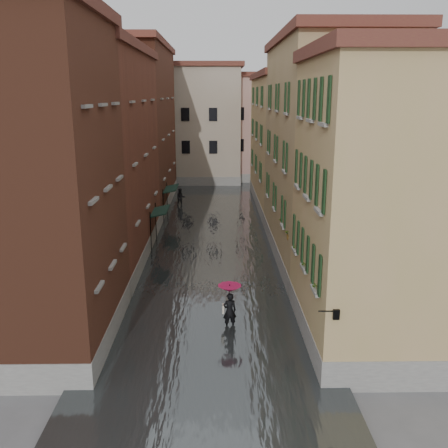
{
  "coord_description": "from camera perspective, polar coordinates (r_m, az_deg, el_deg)",
  "views": [
    {
      "loc": [
        0.34,
        -21.41,
        10.19
      ],
      "look_at": [
        0.76,
        6.0,
        3.0
      ],
      "focal_mm": 40.0,
      "sensor_mm": 36.0,
      "label": 1
    }
  ],
  "objects": [
    {
      "name": "building_left_mid",
      "position": [
        31.53,
        -14.44,
        7.06
      ],
      "size": [
        6.0,
        14.0,
        12.5
      ],
      "primitive_type": "cube",
      "color": "brown",
      "rests_on": "ground"
    },
    {
      "name": "awning_far",
      "position": [
        41.7,
        -6.13,
        3.95
      ],
      "size": [
        1.09,
        3.25,
        2.8
      ],
      "color": "black",
      "rests_on": "ground"
    },
    {
      "name": "building_right_near",
      "position": [
        21.0,
        17.64,
        1.79
      ],
      "size": [
        6.0,
        8.0,
        11.5
      ],
      "primitive_type": "cube",
      "color": "tan",
      "rests_on": "ground"
    },
    {
      "name": "building_end_pink",
      "position": [
        61.81,
        4.46,
        10.77
      ],
      "size": [
        10.0,
        9.0,
        12.0
      ],
      "primitive_type": "cube",
      "color": "tan",
      "rests_on": "ground"
    },
    {
      "name": "building_right_far",
      "position": [
        46.11,
        7.53,
        9.05
      ],
      "size": [
        6.0,
        16.0,
        11.5
      ],
      "primitive_type": "cube",
      "color": "tan",
      "rests_on": "ground"
    },
    {
      "name": "building_end_cream",
      "position": [
        59.62,
        -4.16,
        11.11
      ],
      "size": [
        12.0,
        9.0,
        13.0
      ],
      "primitive_type": "cube",
      "color": "#B3A48E",
      "rests_on": "ground"
    },
    {
      "name": "wall_lantern",
      "position": [
        17.47,
        12.6,
        -9.97
      ],
      "size": [
        0.71,
        0.22,
        0.35
      ],
      "color": "black",
      "rests_on": "ground"
    },
    {
      "name": "pedestrian_far",
      "position": [
        46.12,
        -4.98,
        3.0
      ],
      "size": [
        0.99,
        0.85,
        1.77
      ],
      "primitive_type": "imported",
      "rotation": [
        0.0,
        0.0,
        0.23
      ],
      "color": "black",
      "rests_on": "ground"
    },
    {
      "name": "building_left_far",
      "position": [
        46.11,
        -10.2,
        10.51
      ],
      "size": [
        6.0,
        16.0,
        14.0
      ],
      "primitive_type": "cube",
      "color": "brown",
      "rests_on": "ground"
    },
    {
      "name": "awning_near",
      "position": [
        33.81,
        -7.36,
        1.36
      ],
      "size": [
        1.09,
        2.88,
        2.8
      ],
      "color": "black",
      "rests_on": "ground"
    },
    {
      "name": "window_planters",
      "position": [
        23.28,
        8.51,
        -2.15
      ],
      "size": [
        0.59,
        10.75,
        0.84
      ],
      "color": "brown",
      "rests_on": "ground"
    },
    {
      "name": "ground",
      "position": [
        23.72,
        -1.64,
        -10.76
      ],
      "size": [
        120.0,
        120.0,
        0.0
      ],
      "primitive_type": "plane",
      "color": "#58595B",
      "rests_on": "ground"
    },
    {
      "name": "floodwater",
      "position": [
        35.86,
        -1.38,
        -1.65
      ],
      "size": [
        10.0,
        60.0,
        0.2
      ],
      "primitive_type": "cube",
      "color": "#3C4143",
      "rests_on": "ground"
    },
    {
      "name": "building_left_near",
      "position": [
        21.08,
        -21.29,
        3.61
      ],
      "size": [
        6.0,
        8.0,
        13.0
      ],
      "primitive_type": "cube",
      "color": "brown",
      "rests_on": "ground"
    },
    {
      "name": "pedestrian_main",
      "position": [
        22.25,
        0.63,
        -8.87
      ],
      "size": [
        1.05,
        1.05,
        2.06
      ],
      "color": "black",
      "rests_on": "ground"
    },
    {
      "name": "building_right_mid",
      "position": [
        31.35,
        11.5,
        7.65
      ],
      "size": [
        6.0,
        14.0,
        13.0
      ],
      "primitive_type": "cube",
      "color": "tan",
      "rests_on": "ground"
    }
  ]
}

